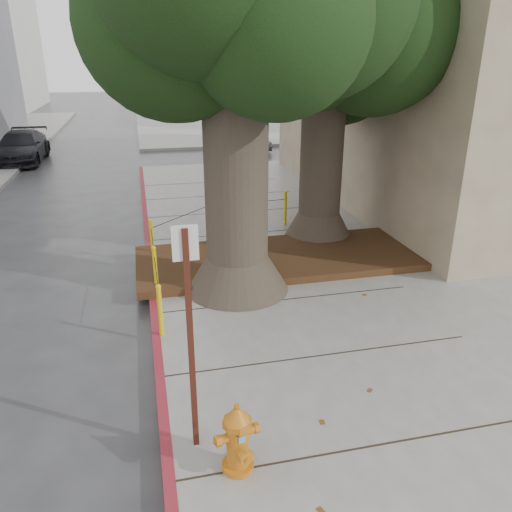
{
  "coord_description": "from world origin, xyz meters",
  "views": [
    {
      "loc": [
        -2.02,
        -6.28,
        4.51
      ],
      "look_at": [
        -0.08,
        2.02,
        1.1
      ],
      "focal_mm": 35.0,
      "sensor_mm": 36.0,
      "label": 1
    }
  ],
  "objects_px": {
    "signpost": "(190,330)",
    "car_silver": "(242,142)",
    "fire_hydrant": "(238,438)",
    "car_dark": "(21,147)",
    "car_red": "(412,133)"
  },
  "relations": [
    {
      "from": "fire_hydrant",
      "to": "signpost",
      "type": "distance_m",
      "value": 1.32
    },
    {
      "from": "signpost",
      "to": "car_silver",
      "type": "bearing_deg",
      "value": 76.16
    },
    {
      "from": "car_red",
      "to": "signpost",
      "type": "bearing_deg",
      "value": 144.1
    },
    {
      "from": "signpost",
      "to": "car_red",
      "type": "distance_m",
      "value": 25.13
    },
    {
      "from": "fire_hydrant",
      "to": "car_dark",
      "type": "height_order",
      "value": "car_dark"
    },
    {
      "from": "fire_hydrant",
      "to": "signpost",
      "type": "relative_size",
      "value": 0.31
    },
    {
      "from": "signpost",
      "to": "car_dark",
      "type": "height_order",
      "value": "signpost"
    },
    {
      "from": "fire_hydrant",
      "to": "signpost",
      "type": "bearing_deg",
      "value": 116.08
    },
    {
      "from": "fire_hydrant",
      "to": "car_dark",
      "type": "distance_m",
      "value": 21.42
    },
    {
      "from": "signpost",
      "to": "car_silver",
      "type": "height_order",
      "value": "signpost"
    },
    {
      "from": "signpost",
      "to": "car_silver",
      "type": "relative_size",
      "value": 0.89
    },
    {
      "from": "car_silver",
      "to": "car_red",
      "type": "bearing_deg",
      "value": -92.18
    },
    {
      "from": "car_dark",
      "to": "fire_hydrant",
      "type": "bearing_deg",
      "value": -72.54
    },
    {
      "from": "fire_hydrant",
      "to": "car_dark",
      "type": "xyz_separation_m",
      "value": [
        -6.03,
        20.55,
        0.11
      ]
    },
    {
      "from": "car_red",
      "to": "car_dark",
      "type": "distance_m",
      "value": 20.04
    }
  ]
}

